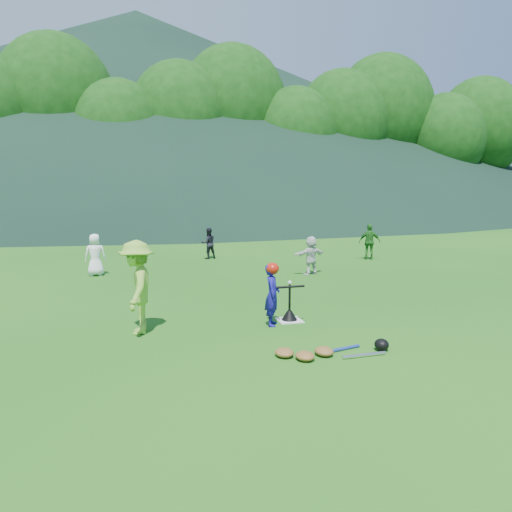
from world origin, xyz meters
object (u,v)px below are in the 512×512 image
(batting_tee, at_px, (289,314))
(equipment_pile, at_px, (325,351))
(fielder_b, at_px, (208,243))
(adult_coach, at_px, (137,287))
(fielder_a, at_px, (95,255))
(fielder_c, at_px, (370,242))
(fielder_d, at_px, (311,255))
(home_plate, at_px, (289,320))
(batter_child, at_px, (272,295))

(batting_tee, xyz_separation_m, equipment_pile, (-0.11, -2.00, -0.06))
(fielder_b, height_order, equipment_pile, fielder_b)
(adult_coach, relative_size, fielder_a, 1.35)
(fielder_c, relative_size, fielder_d, 1.11)
(fielder_a, bearing_deg, fielder_d, 166.59)
(home_plate, height_order, fielder_c, fielder_c)
(fielder_b, bearing_deg, fielder_c, 152.19)
(batter_child, xyz_separation_m, fielder_d, (2.58, 4.79, -0.01))
(fielder_d, bearing_deg, batter_child, 43.90)
(fielder_a, relative_size, fielder_c, 0.97)
(home_plate, bearing_deg, batter_child, -152.33)
(adult_coach, xyz_separation_m, fielder_a, (-1.02, 6.04, -0.21))
(batter_child, bearing_deg, batting_tee, -42.42)
(fielder_a, height_order, batting_tee, fielder_a)
(batter_child, bearing_deg, equipment_pile, -150.73)
(home_plate, bearing_deg, batting_tee, 0.00)
(equipment_pile, bearing_deg, fielder_b, 90.28)
(fielder_a, bearing_deg, adult_coach, 99.12)
(adult_coach, xyz_separation_m, fielder_c, (7.98, 6.89, -0.19))
(fielder_c, relative_size, equipment_pile, 0.69)
(fielder_b, relative_size, fielder_d, 0.97)
(fielder_b, bearing_deg, equipment_pile, 79.59)
(fielder_a, bearing_deg, batter_child, 118.44)
(fielder_c, xyz_separation_m, equipment_pile, (-5.30, -8.80, -0.55))
(fielder_d, xyz_separation_m, equipment_pile, (-2.29, -6.58, -0.49))
(fielder_b, distance_m, fielder_d, 4.53)
(fielder_c, height_order, equipment_pile, fielder_c)
(batter_child, bearing_deg, home_plate, -42.42)
(adult_coach, bearing_deg, fielder_c, 137.57)
(home_plate, relative_size, fielder_a, 0.37)
(fielder_b, distance_m, fielder_c, 5.60)
(fielder_a, height_order, fielder_b, fielder_a)
(fielder_a, bearing_deg, batting_tee, 122.15)
(adult_coach, bearing_deg, equipment_pile, 61.19)
(adult_coach, height_order, batting_tee, adult_coach)
(equipment_pile, bearing_deg, home_plate, 86.83)
(batter_child, xyz_separation_m, fielder_b, (0.24, 8.67, -0.03))
(adult_coach, height_order, fielder_a, adult_coach)
(fielder_a, xyz_separation_m, fielder_b, (3.65, 2.50, -0.06))
(fielder_d, distance_m, batting_tee, 5.09)
(fielder_b, bearing_deg, fielder_d, 110.43)
(home_plate, xyz_separation_m, batting_tee, (0.00, 0.00, 0.12))
(fielder_d, bearing_deg, home_plate, 46.78)
(batter_child, height_order, fielder_c, fielder_c)
(fielder_c, distance_m, equipment_pile, 10.29)
(fielder_a, distance_m, fielder_c, 9.04)
(batting_tee, distance_m, equipment_pile, 2.00)
(batting_tee, height_order, equipment_pile, batting_tee)
(batter_child, distance_m, adult_coach, 2.40)
(batter_child, distance_m, fielder_c, 8.98)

